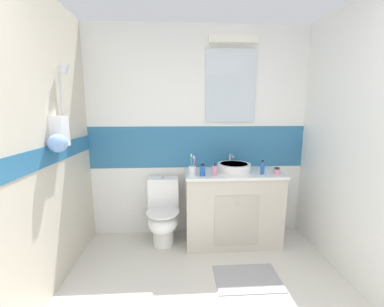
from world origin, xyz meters
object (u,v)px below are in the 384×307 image
Objects in this scene: toothbrush_cup at (192,170)px; deodorant_spray_can at (262,168)px; soap_dispenser at (215,171)px; lotion_bottle_short at (202,170)px; toilet at (163,214)px; hair_gel_jar at (277,171)px; sink_basin at (234,167)px.

toothbrush_cup is 0.77m from deodorant_spray_can.
soap_dispenser is 0.91× the size of deodorant_spray_can.
toilet is at bearing 160.67° from lotion_bottle_short.
toilet is 0.65m from toothbrush_cup.
lotion_bottle_short reaches higher than hair_gel_jar.
soap_dispenser is at bearing 179.54° from hair_gel_jar.
sink_basin is 5.29× the size of hair_gel_jar.
toothbrush_cup reaches higher than sink_basin.
sink_basin is 0.98m from toilet.
hair_gel_jar is (1.25, -0.15, 0.53)m from toilet.
deodorant_spray_can is (0.28, -0.16, 0.03)m from sink_basin.
soap_dispenser is at bearing 2.02° from lotion_bottle_short.
lotion_bottle_short is (-0.13, -0.00, 0.01)m from soap_dispenser.
deodorant_spray_can is 0.66m from lotion_bottle_short.
hair_gel_jar is at bearing -0.06° from lotion_bottle_short.
toothbrush_cup is at bearing 173.17° from soap_dispenser.
toilet is at bearing -177.85° from sink_basin.
toilet is 1.37m from hair_gel_jar.
lotion_bottle_short is (-0.81, 0.00, 0.02)m from hair_gel_jar.
toothbrush_cup is 1.48× the size of deodorant_spray_can.
soap_dispenser is 0.13m from lotion_bottle_short.
sink_basin is 0.51m from toothbrush_cup.
deodorant_spray_can is at bearing 170.38° from hair_gel_jar.
deodorant_spray_can is (1.10, -0.13, 0.57)m from toilet.
soap_dispenser reaches higher than hair_gel_jar.
lotion_bottle_short is (-0.38, -0.18, 0.01)m from sink_basin.
deodorant_spray_can reaches higher than soap_dispenser.
toothbrush_cup is 0.11m from lotion_bottle_short.
sink_basin reaches higher than toilet.
toothbrush_cup is 0.92m from hair_gel_jar.
toothbrush_cup is 0.24m from soap_dispenser.
hair_gel_jar is (0.43, -0.18, -0.01)m from sink_basin.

